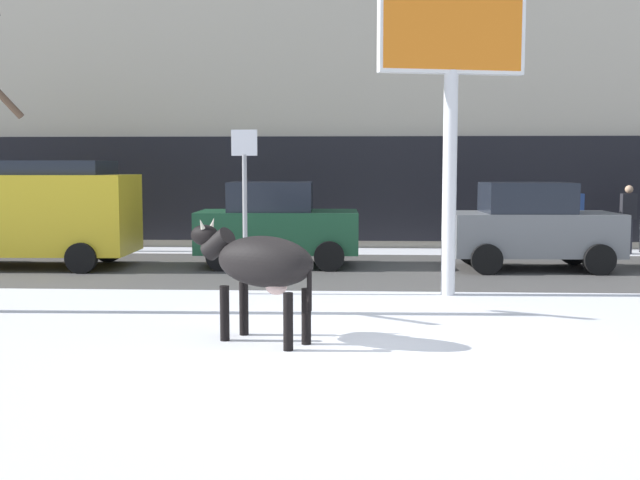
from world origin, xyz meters
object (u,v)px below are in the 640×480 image
car_yellow_van (28,211)px  car_darkgreen_hatchback (276,224)px  billboard (452,39)px  car_grey_hatchback (531,226)px  pedestrian_near_billboard (575,219)px  cow_black (260,263)px  pedestrian_by_cars (82,217)px  pedestrian_far_left (628,219)px  street_sign (245,197)px

car_yellow_van → car_darkgreen_hatchback: size_ratio=1.31×
billboard → car_darkgreen_hatchback: billboard is taller
car_grey_hatchback → pedestrian_near_billboard: size_ratio=2.05×
cow_black → pedestrian_near_billboard: bearing=56.3°
pedestrian_near_billboard → pedestrian_by_cars: bearing=180.0°
car_darkgreen_hatchback → car_yellow_van: bearing=-175.0°
cow_black → billboard: billboard is taller
pedestrian_near_billboard → pedestrian_by_cars: (-12.63, 0.00, 0.00)m
cow_black → car_yellow_van: 9.07m
cow_black → pedestrian_far_left: bearing=51.5°
car_yellow_van → pedestrian_far_left: bearing=13.0°
street_sign → billboard: bearing=1.1°
pedestrian_far_left → car_darkgreen_hatchback: bearing=-162.2°
car_yellow_van → pedestrian_by_cars: bearing=89.5°
car_darkgreen_hatchback → pedestrian_near_billboard: (7.27, 2.75, -0.05)m
car_darkgreen_hatchback → street_sign: bearing=-92.3°
cow_black → street_sign: (-0.72, 3.59, 0.68)m
cow_black → car_darkgreen_hatchback: (-0.57, 7.31, -0.07)m
pedestrian_by_cars → street_sign: bearing=-51.2°
car_yellow_van → car_grey_hatchback: size_ratio=1.31×
car_yellow_van → pedestrian_by_cars: (0.03, 3.23, -0.36)m
car_yellow_van → pedestrian_near_billboard: bearing=14.3°
pedestrian_by_cars → car_grey_hatchback: bearing=-15.7°
pedestrian_far_left → street_sign: size_ratio=0.61×
pedestrian_by_cars → cow_black: bearing=-59.5°
pedestrian_near_billboard → car_darkgreen_hatchback: bearing=-159.3°
car_yellow_van → car_grey_hatchback: bearing=0.9°
cow_black → car_darkgreen_hatchback: 7.33m
cow_black → car_grey_hatchback: car_grey_hatchback is taller
car_darkgreen_hatchback → pedestrian_far_left: car_darkgreen_hatchback is taller
car_yellow_van → cow_black: bearing=-49.0°
car_yellow_van → car_darkgreen_hatchback: car_yellow_van is taller
billboard → car_yellow_van: size_ratio=1.20×
car_yellow_van → street_sign: 6.18m
car_yellow_van → pedestrian_by_cars: car_yellow_van is taller
car_grey_hatchback → car_yellow_van: bearing=-179.1°
car_grey_hatchback → pedestrian_by_cars: bearing=164.3°
pedestrian_far_left → street_sign: bearing=-143.4°
billboard → car_darkgreen_hatchback: 6.00m
pedestrian_far_left → street_sign: 10.89m
pedestrian_by_cars → pedestrian_near_billboard: bearing=0.0°
billboard → car_grey_hatchback: 5.23m
street_sign → car_darkgreen_hatchback: bearing=87.7°
car_yellow_van → pedestrian_far_left: (13.96, 3.23, -0.36)m
cow_black → pedestrian_far_left: pedestrian_far_left is taller
car_grey_hatchback → street_sign: (-5.63, -3.43, 0.74)m
billboard → car_yellow_van: bearing=160.0°
billboard → car_grey_hatchback: bearing=57.4°
car_darkgreen_hatchback → pedestrian_by_cars: 6.02m
cow_black → pedestrian_by_cars: (-5.93, 10.07, -0.11)m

